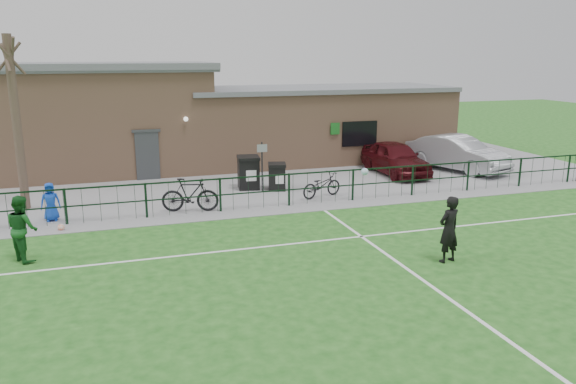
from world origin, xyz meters
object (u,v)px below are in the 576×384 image
object	(u,v)px
car_maroon	(395,158)
bicycle_d	(190,195)
bare_tree	(17,124)
car_silver	(457,153)
spectator_child	(50,202)
sign_post	(262,167)
ball_ground	(61,227)
wheelie_bin_right	(277,178)
outfield_player	(22,228)
bicycle_e	(322,185)
wheelie_bin_left	(248,173)

from	to	relation	value
car_maroon	bicycle_d	bearing A→B (deg)	-160.43
bare_tree	car_silver	distance (m)	18.58
bare_tree	spectator_child	xyz separation A→B (m)	(1.00, -1.93, -2.34)
sign_post	ball_ground	xyz separation A→B (m)	(-7.25, -2.84, -0.91)
spectator_child	ball_ground	distance (m)	1.35
car_silver	ball_ground	world-z (taller)	car_silver
wheelie_bin_right	spectator_child	distance (m)	8.49
bicycle_d	ball_ground	bearing A→B (deg)	116.79
sign_post	outfield_player	bearing A→B (deg)	-146.43
bare_tree	sign_post	bearing A→B (deg)	-1.73
car_silver	ball_ground	bearing A→B (deg)	173.84
bicycle_e	outfield_player	distance (m)	10.65
bare_tree	car_maroon	distance (m)	15.46
outfield_player	bare_tree	bearing A→B (deg)	-24.59
wheelie_bin_right	car_silver	distance (m)	9.22
wheelie_bin_right	spectator_child	xyz separation A→B (m)	(-8.27, -1.88, 0.14)
spectator_child	wheelie_bin_right	bearing A→B (deg)	9.60
bicycle_d	outfield_player	world-z (taller)	outfield_player
bicycle_d	car_silver	bearing A→B (deg)	-61.15
wheelie_bin_right	outfield_player	distance (m)	10.26
car_silver	sign_post	bearing A→B (deg)	167.95
sign_post	bicycle_e	size ratio (longest dim) A/B	1.12
wheelie_bin_right	bicycle_d	xyz separation A→B (m)	(-3.78, -2.15, 0.09)
outfield_player	ball_ground	bearing A→B (deg)	-47.59
outfield_player	spectator_child	bearing A→B (deg)	-36.94
wheelie_bin_left	spectator_child	world-z (taller)	spectator_child
bare_tree	bicycle_d	size ratio (longest dim) A/B	3.06
car_silver	bicycle_e	world-z (taller)	car_silver
wheelie_bin_right	ball_ground	xyz separation A→B (m)	(-7.92, -3.06, -0.41)
car_maroon	bicycle_e	bearing A→B (deg)	-147.75
wheelie_bin_right	bicycle_e	world-z (taller)	wheelie_bin_right
bare_tree	car_maroon	world-z (taller)	bare_tree
bare_tree	bicycle_d	xyz separation A→B (m)	(5.50, -2.20, -2.39)
bicycle_d	spectator_child	size ratio (longest dim) A/B	1.54
spectator_child	car_maroon	bearing A→B (deg)	9.21
wheelie_bin_left	bicycle_e	size ratio (longest dim) A/B	0.69
wheelie_bin_right	sign_post	size ratio (longest dim) A/B	0.50
wheelie_bin_left	bicycle_d	bearing A→B (deg)	-127.38
bare_tree	ball_ground	size ratio (longest dim) A/B	28.43
wheelie_bin_left	outfield_player	xyz separation A→B (m)	(-7.61, -6.09, 0.25)
car_silver	bicycle_d	world-z (taller)	car_silver
bare_tree	car_silver	xyz separation A→B (m)	(18.42, 1.12, -2.17)
sign_post	car_silver	size ratio (longest dim) A/B	0.41
wheelie_bin_left	car_silver	bearing A→B (deg)	11.14
wheelie_bin_right	bicycle_e	distance (m)	2.10
spectator_child	outfield_player	size ratio (longest dim) A/B	0.72
sign_post	car_maroon	xyz separation A→B (m)	(6.64, 1.47, -0.26)
sign_post	bicycle_d	bearing A→B (deg)	-148.07
wheelie_bin_right	outfield_player	world-z (taller)	outfield_player
spectator_child	bicycle_d	bearing A→B (deg)	-6.66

